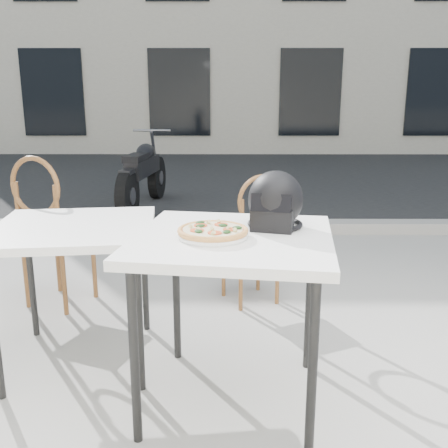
{
  "coord_description": "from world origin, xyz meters",
  "views": [
    {
      "loc": [
        -0.49,
        -2.42,
        1.46
      ],
      "look_at": [
        -0.5,
        -0.21,
        0.9
      ],
      "focal_mm": 40.0,
      "sensor_mm": 36.0,
      "label": 1
    }
  ],
  "objects_px": {
    "cafe_chair_side": "(49,224)",
    "pizza": "(213,230)",
    "cafe_table_side": "(75,237)",
    "cafe_table_main": "(233,251)",
    "cafe_chair_main": "(255,232)",
    "helmet": "(275,203)",
    "motorcycle": "(143,175)",
    "plate": "(213,235)"
  },
  "relations": [
    {
      "from": "cafe_table_main",
      "to": "cafe_table_side",
      "type": "relative_size",
      "value": 1.09
    },
    {
      "from": "helmet",
      "to": "cafe_chair_side",
      "type": "relative_size",
      "value": 0.31
    },
    {
      "from": "plate",
      "to": "pizza",
      "type": "xyz_separation_m",
      "value": [
        0.0,
        0.0,
        0.02
      ]
    },
    {
      "from": "helmet",
      "to": "cafe_chair_main",
      "type": "xyz_separation_m",
      "value": [
        -0.03,
        1.06,
        -0.44
      ]
    },
    {
      "from": "helmet",
      "to": "cafe_table_main",
      "type": "bearing_deg",
      "value": -129.67
    },
    {
      "from": "cafe_table_side",
      "to": "cafe_chair_side",
      "type": "height_order",
      "value": "cafe_chair_side"
    },
    {
      "from": "pizza",
      "to": "plate",
      "type": "bearing_deg",
      "value": -129.15
    },
    {
      "from": "cafe_chair_main",
      "to": "cafe_chair_side",
      "type": "relative_size",
      "value": 0.88
    },
    {
      "from": "cafe_table_main",
      "to": "plate",
      "type": "xyz_separation_m",
      "value": [
        -0.09,
        -0.04,
        0.09
      ]
    },
    {
      "from": "cafe_table_main",
      "to": "plate",
      "type": "relative_size",
      "value": 2.38
    },
    {
      "from": "cafe_chair_side",
      "to": "motorcycle",
      "type": "bearing_deg",
      "value": -70.06
    },
    {
      "from": "cafe_table_main",
      "to": "cafe_table_side",
      "type": "xyz_separation_m",
      "value": [
        -0.85,
        0.39,
        -0.05
      ]
    },
    {
      "from": "cafe_table_main",
      "to": "pizza",
      "type": "distance_m",
      "value": 0.15
    },
    {
      "from": "pizza",
      "to": "cafe_table_side",
      "type": "relative_size",
      "value": 0.45
    },
    {
      "from": "cafe_table_side",
      "to": "cafe_chair_side",
      "type": "bearing_deg",
      "value": 118.55
    },
    {
      "from": "cafe_chair_side",
      "to": "pizza",
      "type": "bearing_deg",
      "value": 156.57
    },
    {
      "from": "plate",
      "to": "helmet",
      "type": "relative_size",
      "value": 1.26
    },
    {
      "from": "pizza",
      "to": "cafe_chair_main",
      "type": "relative_size",
      "value": 0.44
    },
    {
      "from": "cafe_chair_side",
      "to": "cafe_table_side",
      "type": "bearing_deg",
      "value": 140.58
    },
    {
      "from": "cafe_table_main",
      "to": "cafe_table_side",
      "type": "bearing_deg",
      "value": 155.33
    },
    {
      "from": "pizza",
      "to": "cafe_chair_side",
      "type": "xyz_separation_m",
      "value": [
        -1.17,
        1.19,
        -0.27
      ]
    },
    {
      "from": "cafe_table_main",
      "to": "motorcycle",
      "type": "bearing_deg",
      "value": 104.42
    },
    {
      "from": "pizza",
      "to": "cafe_chair_side",
      "type": "distance_m",
      "value": 1.69
    },
    {
      "from": "cafe_chair_side",
      "to": "motorcycle",
      "type": "height_order",
      "value": "cafe_chair_side"
    },
    {
      "from": "helmet",
      "to": "cafe_chair_main",
      "type": "relative_size",
      "value": 0.35
    },
    {
      "from": "helmet",
      "to": "cafe_chair_side",
      "type": "xyz_separation_m",
      "value": [
        -1.47,
        1.01,
        -0.36
      ]
    },
    {
      "from": "cafe_chair_main",
      "to": "motorcycle",
      "type": "distance_m",
      "value": 3.5
    },
    {
      "from": "plate",
      "to": "cafe_table_side",
      "type": "xyz_separation_m",
      "value": [
        -0.76,
        0.43,
        -0.13
      ]
    },
    {
      "from": "cafe_chair_main",
      "to": "plate",
      "type": "bearing_deg",
      "value": 53.76
    },
    {
      "from": "plate",
      "to": "cafe_table_side",
      "type": "height_order",
      "value": "plate"
    },
    {
      "from": "plate",
      "to": "cafe_chair_main",
      "type": "distance_m",
      "value": 1.32
    },
    {
      "from": "helmet",
      "to": "motorcycle",
      "type": "xyz_separation_m",
      "value": [
        -1.35,
        4.3,
        -0.52
      ]
    },
    {
      "from": "plate",
      "to": "helmet",
      "type": "xyz_separation_m",
      "value": [
        0.3,
        0.19,
        0.11
      ]
    },
    {
      "from": "motorcycle",
      "to": "helmet",
      "type": "bearing_deg",
      "value": -66.23
    },
    {
      "from": "motorcycle",
      "to": "plate",
      "type": "bearing_deg",
      "value": -70.43
    },
    {
      "from": "plate",
      "to": "motorcycle",
      "type": "distance_m",
      "value": 4.63
    },
    {
      "from": "plate",
      "to": "cafe_chair_side",
      "type": "relative_size",
      "value": 0.39
    },
    {
      "from": "helmet",
      "to": "cafe_chair_side",
      "type": "height_order",
      "value": "helmet"
    },
    {
      "from": "motorcycle",
      "to": "cafe_table_side",
      "type": "bearing_deg",
      "value": -79.49
    },
    {
      "from": "cafe_table_main",
      "to": "cafe_chair_main",
      "type": "relative_size",
      "value": 1.05
    },
    {
      "from": "cafe_table_main",
      "to": "pizza",
      "type": "xyz_separation_m",
      "value": [
        -0.09,
        -0.04,
        0.11
      ]
    },
    {
      "from": "cafe_table_main",
      "to": "cafe_chair_side",
      "type": "distance_m",
      "value": 1.72
    }
  ]
}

